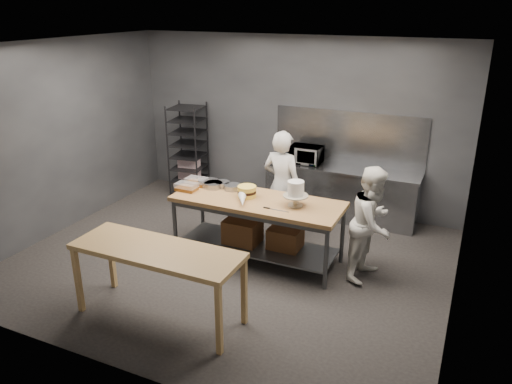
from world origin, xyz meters
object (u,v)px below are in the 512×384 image
at_px(microwave, 306,155).
at_px(frosted_cake_stand, 296,191).
at_px(speed_rack, 188,151).
at_px(layer_cake, 247,191).
at_px(work_table, 259,222).
at_px(chef_right, 372,223).
at_px(chef_behind, 282,186).
at_px(near_counter, 157,255).

relative_size(microwave, frosted_cake_stand, 1.52).
bearing_deg(speed_rack, microwave, 1.97).
distance_m(speed_rack, layer_cake, 2.80).
bearing_deg(work_table, layer_cake, 174.72).
height_order(chef_right, layer_cake, chef_right).
relative_size(work_table, chef_behind, 1.39).
xyz_separation_m(chef_behind, chef_right, (1.53, -0.62, -0.09)).
relative_size(work_table, near_counter, 1.20).
xyz_separation_m(speed_rack, frosted_cake_stand, (2.86, -1.87, 0.28)).
xyz_separation_m(work_table, layer_cake, (-0.19, 0.02, 0.43)).
relative_size(chef_behind, chef_right, 1.11).
xyz_separation_m(near_counter, frosted_cake_stand, (1.00, 1.79, 0.33)).
distance_m(chef_right, layer_cake, 1.78).
height_order(near_counter, chef_behind, chef_behind).
distance_m(near_counter, chef_behind, 2.64).
bearing_deg(layer_cake, frosted_cake_stand, -2.85).
bearing_deg(speed_rack, work_table, -38.77).
bearing_deg(microwave, work_table, -90.53).
relative_size(chef_right, frosted_cake_stand, 4.38).
bearing_deg(chef_right, work_table, 108.25).
relative_size(speed_rack, chef_right, 1.12).
relative_size(speed_rack, microwave, 3.23).
bearing_deg(speed_rack, chef_right, -23.55).
distance_m(chef_right, microwave, 2.37).
height_order(microwave, layer_cake, microwave).
distance_m(microwave, frosted_cake_stand, 2.02).
height_order(work_table, chef_behind, chef_behind).
xyz_separation_m(speed_rack, chef_behind, (2.34, -1.06, 0.01)).
distance_m(work_table, chef_right, 1.59).
height_order(work_table, chef_right, chef_right).
bearing_deg(layer_cake, microwave, 83.74).
bearing_deg(layer_cake, speed_rack, 139.05).
xyz_separation_m(chef_right, microwave, (-1.55, 1.77, 0.27)).
distance_m(work_table, chef_behind, 0.84).
bearing_deg(frosted_cake_stand, layer_cake, 177.15).
relative_size(near_counter, chef_right, 1.29).
height_order(work_table, near_counter, work_table).
xyz_separation_m(work_table, near_counter, (-0.45, -1.81, 0.24)).
xyz_separation_m(chef_right, layer_cake, (-1.76, -0.15, 0.22)).
bearing_deg(near_counter, layer_cake, 81.99).
bearing_deg(work_table, speed_rack, 141.23).
bearing_deg(frosted_cake_stand, speed_rack, 146.79).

